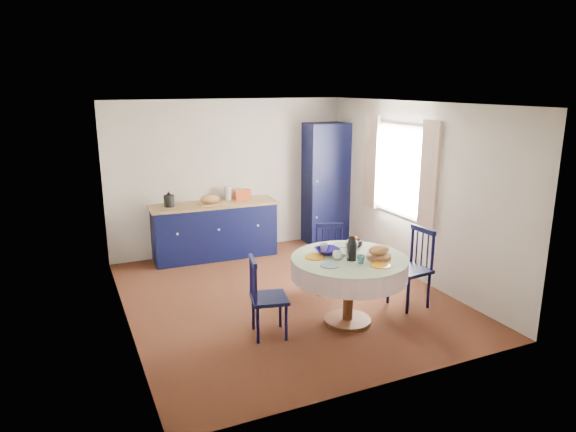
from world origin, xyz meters
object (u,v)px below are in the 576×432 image
object	(u,v)px
mug_b	(361,259)
mug_c	(358,244)
mug_d	(324,247)
pantry_cabinet	(326,183)
chair_far	(330,258)
cobalt_bowl	(327,251)
dining_table	(350,268)
chair_right	(412,267)
mug_a	(338,255)
kitchen_counter	(214,229)
chair_left	(266,297)

from	to	relation	value
mug_b	mug_c	distance (m)	0.59
mug_c	mug_d	world-z (taller)	mug_d
pantry_cabinet	chair_far	xyz separation A→B (m)	(-1.03, -2.05, -0.58)
chair_far	mug_c	distance (m)	0.77
mug_d	chair_far	bearing A→B (deg)	55.45
mug_b	cobalt_bowl	size ratio (longest dim) A/B	0.36
dining_table	mug_d	xyz separation A→B (m)	(-0.17, 0.31, 0.18)
dining_table	chair_right	distance (m)	1.01
mug_a	cobalt_bowl	bearing A→B (deg)	93.83
kitchen_counter	mug_d	world-z (taller)	kitchen_counter
pantry_cabinet	chair_left	distance (m)	3.74
chair_left	mug_d	bearing A→B (deg)	-63.95
kitchen_counter	mug_a	xyz separation A→B (m)	(0.59, -2.95, 0.39)
pantry_cabinet	mug_b	world-z (taller)	pantry_cabinet
chair_right	cobalt_bowl	size ratio (longest dim) A/B	3.65
chair_far	mug_a	distance (m)	1.11
pantry_cabinet	mug_b	distance (m)	3.47
chair_right	mug_a	size ratio (longest dim) A/B	8.60
dining_table	mug_d	distance (m)	0.40
chair_far	pantry_cabinet	bearing A→B (deg)	86.35
dining_table	chair_right	bearing A→B (deg)	6.85
kitchen_counter	mug_b	bearing A→B (deg)	-74.50
mug_b	dining_table	bearing A→B (deg)	91.48
chair_far	mug_c	xyz separation A→B (m)	(0.02, -0.66, 0.39)
dining_table	mug_a	xyz separation A→B (m)	(-0.16, 0.01, 0.17)
mug_a	cobalt_bowl	distance (m)	0.22
kitchen_counter	pantry_cabinet	xyz separation A→B (m)	(2.04, 0.04, 0.58)
dining_table	chair_left	distance (m)	1.03
chair_far	mug_b	world-z (taller)	chair_far
chair_left	kitchen_counter	bearing A→B (deg)	6.96
kitchen_counter	mug_a	bearing A→B (deg)	-76.48
mug_d	cobalt_bowl	size ratio (longest dim) A/B	0.40
dining_table	mug_c	world-z (taller)	dining_table
chair_left	mug_a	distance (m)	0.93
dining_table	cobalt_bowl	distance (m)	0.32
chair_right	cobalt_bowl	distance (m)	1.21
mug_b	mug_d	size ratio (longest dim) A/B	0.91
chair_right	chair_far	bearing A→B (deg)	-144.80
pantry_cabinet	chair_far	world-z (taller)	pantry_cabinet
chair_right	mug_b	bearing A→B (deg)	-76.23
chair_left	mug_c	bearing A→B (deg)	-69.67
kitchen_counter	dining_table	xyz separation A→B (m)	(0.75, -2.96, 0.22)
kitchen_counter	mug_d	distance (m)	2.74
mug_d	cobalt_bowl	distance (m)	0.09
pantry_cabinet	mug_d	xyz separation A→B (m)	(-1.47, -2.69, -0.19)
mug_c	chair_left	bearing A→B (deg)	-171.63
mug_b	chair_left	bearing A→B (deg)	161.91
pantry_cabinet	cobalt_bowl	world-z (taller)	pantry_cabinet
mug_a	chair_right	bearing A→B (deg)	5.50
dining_table	mug_b	distance (m)	0.28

